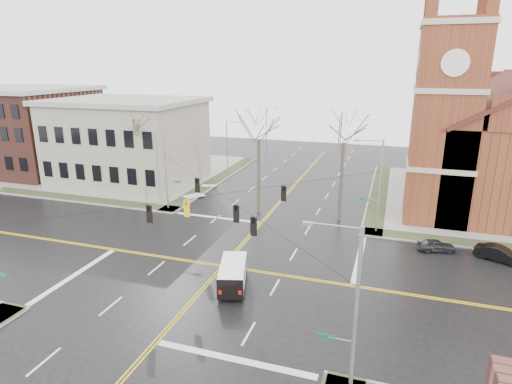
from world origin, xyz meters
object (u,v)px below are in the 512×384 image
(streetlight_north_b, at_px, (267,127))
(cargo_van, at_px, (233,272))
(parked_car_b, at_px, (500,254))
(tree_ne, at_px, (344,137))
(streetlight_north_a, at_px, (228,145))
(signal_pole_ne, at_px, (378,184))
(parked_car_a, at_px, (436,245))
(signal_pole_se, at_px, (352,311))
(tree_nw_far, at_px, (147,127))
(tree_nw_near, at_px, (259,135))
(church, at_px, (511,134))
(signal_pole_nw, at_px, (167,167))

(streetlight_north_b, distance_m, cargo_van, 52.34)
(parked_car_b, height_order, tree_ne, tree_ne)
(streetlight_north_a, relative_size, tree_ne, 0.66)
(signal_pole_ne, xyz_separation_m, parked_car_a, (5.47, -2.92, -4.41))
(parked_car_b, bearing_deg, signal_pole_ne, 96.97)
(signal_pole_se, xyz_separation_m, parked_car_a, (5.47, 20.08, -4.41))
(tree_nw_far, bearing_deg, signal_pole_ne, -5.18)
(signal_pole_se, distance_m, parked_car_b, 22.66)
(signal_pole_se, bearing_deg, tree_nw_near, 116.56)
(signal_pole_se, bearing_deg, signal_pole_ne, 90.00)
(signal_pole_se, xyz_separation_m, streetlight_north_b, (-21.97, 59.50, -0.48))
(streetlight_north_b, height_order, tree_nw_far, tree_nw_far)
(streetlight_north_b, bearing_deg, tree_ne, -61.71)
(streetlight_north_b, bearing_deg, cargo_van, -76.04)
(parked_car_b, relative_size, tree_nw_near, 0.32)
(parked_car_a, height_order, parked_car_b, parked_car_b)
(signal_pole_ne, distance_m, parked_car_b, 11.73)
(tree_nw_far, bearing_deg, cargo_van, -44.34)
(streetlight_north_a, xyz_separation_m, parked_car_b, (32.36, -19.83, -3.83))
(church, xyz_separation_m, signal_pole_ne, (-13.44, -13.28, -3.48))
(signal_pole_se, relative_size, tree_nw_near, 0.76)
(signal_pole_se, height_order, cargo_van, signal_pole_se)
(cargo_van, bearing_deg, streetlight_north_a, 96.11)
(signal_pole_ne, height_order, parked_car_a, signal_pole_ne)
(church, relative_size, signal_pole_se, 3.06)
(church, bearing_deg, tree_nw_near, -157.51)
(church, relative_size, signal_pole_nw, 3.06)
(streetlight_north_a, xyz_separation_m, tree_nw_far, (-4.36, -14.11, 4.38))
(streetlight_north_a, xyz_separation_m, parked_car_a, (27.44, -19.42, -3.93))
(church, height_order, parked_car_a, church)
(streetlight_north_a, xyz_separation_m, tree_nw_near, (9.25, -14.05, 4.15))
(parked_car_a, distance_m, parked_car_b, 4.94)
(church, distance_m, cargo_van, 36.46)
(signal_pole_nw, relative_size, parked_car_a, 2.83)
(parked_car_a, bearing_deg, signal_pole_ne, 49.20)
(streetlight_north_a, height_order, tree_ne, tree_ne)
(church, distance_m, signal_pole_nw, 38.61)
(tree_nw_near, bearing_deg, parked_car_b, -14.04)
(cargo_van, relative_size, parked_car_a, 1.59)
(signal_pole_ne, height_order, streetlight_north_b, signal_pole_ne)
(cargo_van, xyz_separation_m, tree_nw_far, (-16.96, 16.57, 7.78))
(streetlight_north_b, height_order, parked_car_b, streetlight_north_b)
(signal_pole_ne, height_order, tree_nw_near, tree_nw_near)
(signal_pole_nw, bearing_deg, streetlight_north_a, 87.68)
(church, height_order, tree_nw_far, church)
(signal_pole_se, height_order, streetlight_north_b, signal_pole_se)
(signal_pole_ne, xyz_separation_m, streetlight_north_a, (-21.97, 16.50, -0.48))
(tree_nw_near, bearing_deg, signal_pole_nw, -166.13)
(tree_nw_near, bearing_deg, signal_pole_ne, -10.90)
(church, distance_m, parked_car_b, 18.61)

